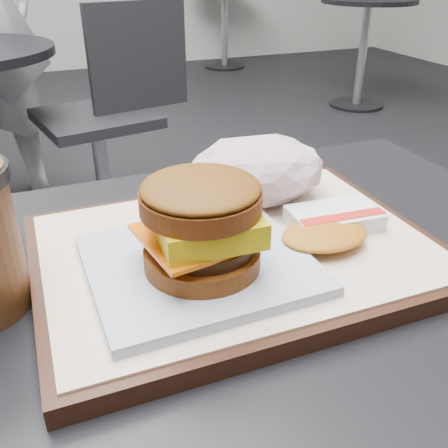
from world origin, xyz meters
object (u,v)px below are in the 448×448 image
at_px(serving_tray, 236,252).
at_px(hash_brown, 330,225).
at_px(breakfast_sandwich, 201,234).
at_px(customer_table, 223,439).
at_px(crumpled_wrapper, 259,170).
at_px(neighbor_chair, 111,104).

xyz_separation_m(serving_tray, hash_brown, (0.09, -0.02, 0.02)).
bearing_deg(breakfast_sandwich, customer_table, -51.36).
bearing_deg(hash_brown, customer_table, -165.26).
xyz_separation_m(customer_table, hash_brown, (0.13, 0.03, 0.22)).
xyz_separation_m(serving_tray, crumpled_wrapper, (0.06, 0.09, 0.04)).
bearing_deg(crumpled_wrapper, neighbor_chair, 86.94).
bearing_deg(hash_brown, neighbor_chair, 88.19).
bearing_deg(serving_tray, hash_brown, -11.29).
height_order(hash_brown, crumpled_wrapper, crumpled_wrapper).
distance_m(hash_brown, neighbor_chair, 1.64).
distance_m(customer_table, serving_tray, 0.21).
xyz_separation_m(hash_brown, crumpled_wrapper, (-0.03, 0.10, 0.02)).
bearing_deg(hash_brown, breakfast_sandwich, -173.25).
height_order(customer_table, neighbor_chair, neighbor_chair).
relative_size(breakfast_sandwich, hash_brown, 1.61).
relative_size(customer_table, hash_brown, 6.66).
xyz_separation_m(breakfast_sandwich, hash_brown, (0.14, 0.02, -0.03)).
distance_m(breakfast_sandwich, hash_brown, 0.14).
relative_size(serving_tray, breakfast_sandwich, 1.96).
bearing_deg(neighbor_chair, crumpled_wrapper, -93.06).
distance_m(serving_tray, breakfast_sandwich, 0.08).
bearing_deg(customer_table, neighbor_chair, 83.82).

